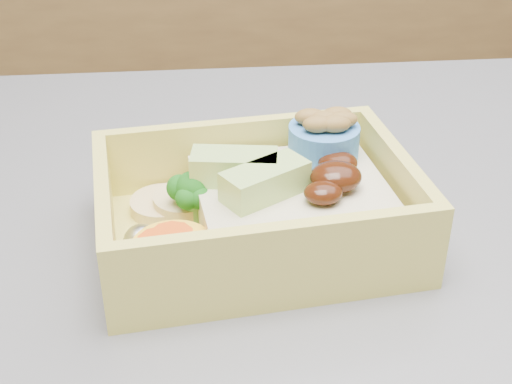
{
  "coord_description": "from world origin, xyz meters",
  "views": [
    {
      "loc": [
        -0.24,
        -0.39,
        1.2
      ],
      "look_at": [
        -0.2,
        -0.0,
        0.96
      ],
      "focal_mm": 50.0,
      "sensor_mm": 36.0,
      "label": 1
    }
  ],
  "objects": [
    {
      "name": "bento_box",
      "position": [
        -0.2,
        0.0,
        0.95
      ],
      "size": [
        0.22,
        0.17,
        0.07
      ],
      "rotation": [
        0.0,
        0.0,
        0.12
      ],
      "color": "#DACD5A",
      "rests_on": "island"
    }
  ]
}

